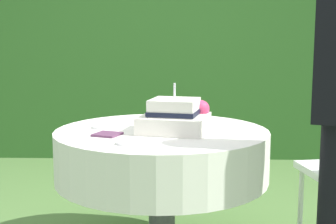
{
  "coord_description": "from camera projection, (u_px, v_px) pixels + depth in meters",
  "views": [
    {
      "loc": [
        0.1,
        -2.44,
        1.19
      ],
      "look_at": [
        0.03,
        -0.02,
        0.83
      ],
      "focal_mm": 49.47,
      "sensor_mm": 36.0,
      "label": 1
    }
  ],
  "objects": [
    {
      "name": "cake_table",
      "position": [
        162.0,
        155.0,
        2.5
      ],
      "size": [
        1.15,
        1.15,
        0.73
      ],
      "color": "#4C4C51",
      "rests_on": "ground_plane"
    },
    {
      "name": "serving_plate_near",
      "position": [
        103.0,
        127.0,
        2.55
      ],
      "size": [
        0.13,
        0.13,
        0.01
      ],
      "primitive_type": "cylinder",
      "color": "white",
      "rests_on": "cake_table"
    },
    {
      "name": "wedding_cake",
      "position": [
        176.0,
        117.0,
        2.43
      ],
      "size": [
        0.4,
        0.4,
        0.26
      ],
      "color": "white",
      "rests_on": "cake_table"
    },
    {
      "name": "napkin_stack",
      "position": [
        107.0,
        134.0,
        2.33
      ],
      "size": [
        0.16,
        0.16,
        0.01
      ],
      "primitive_type": "cube",
      "rotation": [
        0.0,
        0.0,
        -0.35
      ],
      "color": "#603856",
      "rests_on": "cake_table"
    },
    {
      "name": "serving_plate_far",
      "position": [
        127.0,
        143.0,
        2.13
      ],
      "size": [
        0.1,
        0.1,
        0.01
      ],
      "primitive_type": "cylinder",
      "color": "white",
      "rests_on": "cake_table"
    },
    {
      "name": "foliage_hedge",
      "position": [
        172.0,
        27.0,
        4.93
      ],
      "size": [
        6.89,
        0.64,
        2.72
      ],
      "primitive_type": "cube",
      "color": "#336628",
      "rests_on": "ground_plane"
    }
  ]
}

